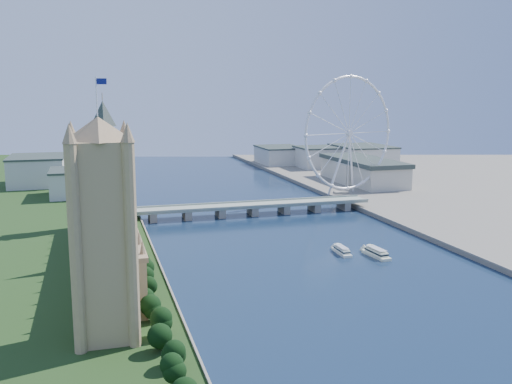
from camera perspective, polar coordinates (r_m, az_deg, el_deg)
name	(u,v)px	position (r m, az deg, el deg)	size (l,w,h in m)	color
ground	(452,361)	(256.51, 19.00, -15.67)	(2000.00, 2000.00, 0.00)	navy
tree_row	(154,305)	(280.57, -10.20, -11.04)	(9.32, 217.32, 21.29)	black
victoria_tower	(102,223)	(248.21, -15.10, -3.01)	(28.16, 28.16, 112.00)	tan
parliament_range	(112,239)	(368.53, -14.17, -4.59)	(24.00, 200.00, 70.00)	tan
big_ben	(104,147)	(467.32, -14.92, 4.35)	(20.02, 20.02, 110.00)	tan
westminster_bridge	(252,207)	(516.57, -0.35, -1.55)	(220.00, 22.00, 9.50)	gray
london_eye	(349,134)	(602.06, 9.29, 5.78)	(113.60, 39.12, 124.30)	silver
county_hall	(362,185)	(700.57, 10.58, 0.72)	(54.00, 144.00, 35.00)	beige
city_skyline	(228,162)	(773.56, -2.82, 2.99)	(505.00, 280.00, 32.00)	beige
tour_boat_near	(342,254)	(397.23, 8.56, -6.12)	(6.44, 25.44, 5.58)	white
tour_boat_far	(376,257)	(394.48, 11.93, -6.34)	(7.40, 28.99, 6.40)	#E9EECA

